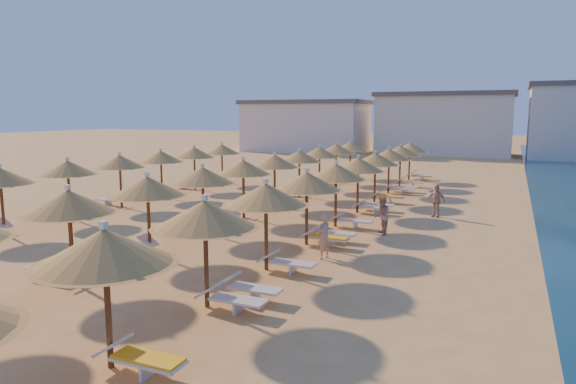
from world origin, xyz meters
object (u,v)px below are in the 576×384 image
at_px(beachgoer_b, 382,216).
at_px(parasol_row_east, 336,173).
at_px(beachgoer_c, 436,201).
at_px(beachgoer_a, 324,236).
at_px(parasol_row_west, 243,168).

bearing_deg(beachgoer_b, parasol_row_east, -136.86).
xyz_separation_m(beachgoer_b, beachgoer_c, (1.49, 4.55, 0.01)).
relative_size(beachgoer_a, beachgoer_c, 0.99).
height_order(beachgoer_a, beachgoer_c, beachgoer_c).
bearing_deg(beachgoer_a, beachgoer_c, -172.34).
bearing_deg(beachgoer_c, parasol_row_west, -133.17).
bearing_deg(parasol_row_west, beachgoer_c, 25.37).
height_order(parasol_row_west, beachgoer_b, parasol_row_west).
relative_size(parasol_row_west, beachgoer_a, 24.06).
height_order(parasol_row_east, beachgoer_a, parasol_row_east).
distance_m(parasol_row_west, beachgoer_a, 7.69).
height_order(beachgoer_b, beachgoer_c, beachgoer_c).
bearing_deg(beachgoer_b, parasol_row_west, -125.34).
xyz_separation_m(parasol_row_east, parasol_row_west, (-4.48, 0.00, 0.00)).
height_order(parasol_row_east, parasol_row_west, same).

